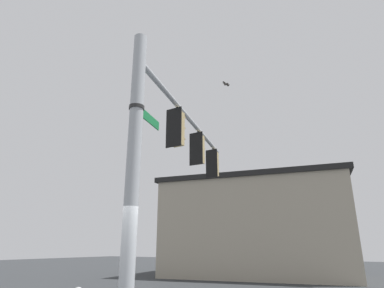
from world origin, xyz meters
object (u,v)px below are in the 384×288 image
object	(u,v)px
traffic_light_nearest_pole	(177,129)
traffic_light_mid_inner	(199,150)
traffic_light_mid_outer	(214,164)
street_name_sign	(143,113)
bird_flying	(226,84)

from	to	relation	value
traffic_light_nearest_pole	traffic_light_mid_inner	size ratio (longest dim) A/B	1.00
traffic_light_nearest_pole	traffic_light_mid_outer	xyz separation A→B (m)	(-1.07, 4.42, 0.00)
traffic_light_mid_outer	street_name_sign	world-z (taller)	traffic_light_mid_outer
street_name_sign	traffic_light_mid_inner	bearing A→B (deg)	103.54
traffic_light_mid_outer	bird_flying	world-z (taller)	bird_flying
traffic_light_nearest_pole	traffic_light_mid_inner	xyz separation A→B (m)	(-0.53, 2.21, 0.00)
traffic_light_mid_inner	traffic_light_nearest_pole	bearing A→B (deg)	-76.40
traffic_light_mid_inner	bird_flying	size ratio (longest dim) A/B	2.90
traffic_light_mid_outer	bird_flying	xyz separation A→B (m)	(0.23, 1.10, 4.31)
traffic_light_mid_outer	traffic_light_mid_inner	bearing A→B (deg)	-76.40
traffic_light_mid_outer	street_name_sign	xyz separation A→B (m)	(1.61, -6.66, -0.43)
traffic_light_nearest_pole	bird_flying	xyz separation A→B (m)	(-0.84, 5.52, 4.31)
traffic_light_mid_inner	street_name_sign	xyz separation A→B (m)	(1.07, -4.45, -0.43)
street_name_sign	bird_flying	bearing A→B (deg)	100.05
bird_flying	street_name_sign	bearing A→B (deg)	-79.95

